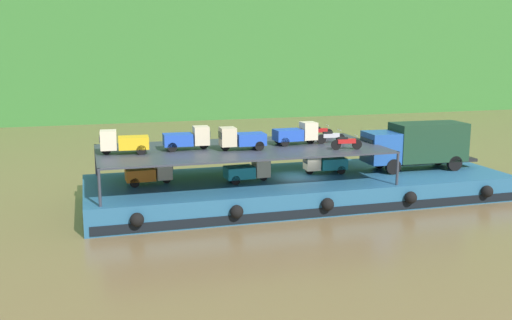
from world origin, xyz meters
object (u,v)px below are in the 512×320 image
object	(u,v)px
mini_truck_lower_mid	(324,163)
mini_truck_upper_stern	(124,142)
mini_truck_lower_stern	(150,173)
cargo_barge	(299,188)
mini_truck_lower_aft	(248,171)
motorcycle_upper_port	(346,143)
motorcycle_upper_stbd	(319,132)
motorcycle_upper_centre	(331,137)
mini_truck_upper_mid	(187,138)
covered_lorry	(417,144)
mini_truck_upper_bow	(296,134)
mini_truck_upper_fore	(241,138)

from	to	relation	value
mini_truck_lower_mid	mini_truck_upper_stern	world-z (taller)	mini_truck_upper_stern
mini_truck_lower_stern	cargo_barge	bearing A→B (deg)	-2.92
mini_truck_lower_stern	mini_truck_lower_aft	bearing A→B (deg)	-10.01
mini_truck_lower_mid	mini_truck_upper_stern	distance (m)	12.78
motorcycle_upper_port	motorcycle_upper_stbd	size ratio (longest dim) A/B	1.00
motorcycle_upper_centre	motorcycle_upper_stbd	bearing A→B (deg)	85.96
mini_truck_upper_mid	motorcycle_upper_port	distance (m)	9.50
covered_lorry	motorcycle_upper_stbd	size ratio (longest dim) A/B	4.17
mini_truck_upper_stern	motorcycle_upper_centre	bearing A→B (deg)	-0.02
covered_lorry	mini_truck_upper_mid	size ratio (longest dim) A/B	2.86
mini_truck_lower_aft	motorcycle_upper_port	world-z (taller)	motorcycle_upper_port
mini_truck_lower_stern	motorcycle_upper_stbd	distance (m)	11.86
covered_lorry	motorcycle_upper_port	world-z (taller)	covered_lorry
cargo_barge	covered_lorry	xyz separation A→B (m)	(8.21, -0.20, 2.44)
covered_lorry	mini_truck_upper_bow	bearing A→B (deg)	176.32
mini_truck_upper_mid	motorcycle_upper_port	size ratio (longest dim) A/B	1.46
motorcycle_upper_stbd	mini_truck_upper_fore	bearing A→B (deg)	-154.19
mini_truck_lower_aft	mini_truck_upper_mid	world-z (taller)	mini_truck_upper_mid
covered_lorry	mini_truck_lower_mid	world-z (taller)	covered_lorry
covered_lorry	mini_truck_upper_bow	distance (m)	8.44
mini_truck_upper_mid	motorcycle_upper_port	bearing A→B (deg)	-16.27
mini_truck_upper_mid	motorcycle_upper_centre	bearing A→B (deg)	-1.98
mini_truck_upper_stern	mini_truck_upper_bow	bearing A→B (deg)	1.62
mini_truck_lower_stern	mini_truck_lower_mid	distance (m)	11.16
cargo_barge	mini_truck_upper_fore	bearing A→B (deg)	-171.12
motorcycle_upper_centre	motorcycle_upper_port	bearing A→B (deg)	-90.47
mini_truck_upper_stern	mini_truck_upper_mid	distance (m)	3.75
covered_lorry	mini_truck_lower_stern	distance (m)	17.58
mini_truck_upper_stern	mini_truck_lower_stern	bearing A→B (deg)	16.54
mini_truck_lower_stern	mini_truck_lower_mid	bearing A→B (deg)	-0.38
mini_truck_lower_stern	mini_truck_upper_stern	xyz separation A→B (m)	(-1.47, -0.44, 2.00)
motorcycle_upper_centre	motorcycle_upper_stbd	distance (m)	2.36
cargo_barge	covered_lorry	bearing A→B (deg)	-1.36
covered_lorry	motorcycle_upper_stbd	world-z (taller)	covered_lorry
mini_truck_lower_aft	mini_truck_lower_mid	world-z (taller)	same
mini_truck_lower_stern	mini_truck_upper_stern	distance (m)	2.52
mini_truck_lower_mid	mini_truck_upper_stern	size ratio (longest dim) A/B	0.99
covered_lorry	mini_truck_upper_bow	size ratio (longest dim) A/B	2.85
mini_truck_lower_mid	motorcycle_upper_port	world-z (taller)	motorcycle_upper_port
mini_truck_lower_mid	mini_truck_upper_mid	size ratio (longest dim) A/B	1.00
cargo_barge	mini_truck_lower_stern	world-z (taller)	mini_truck_lower_stern
mini_truck_upper_mid	mini_truck_upper_fore	bearing A→B (deg)	-17.45
mini_truck_upper_mid	mini_truck_upper_bow	bearing A→B (deg)	-0.08
mini_truck_lower_aft	mini_truck_upper_stern	bearing A→B (deg)	175.38
mini_truck_lower_stern	covered_lorry	bearing A→B (deg)	-2.19
covered_lorry	mini_truck_upper_mid	world-z (taller)	mini_truck_upper_mid
cargo_barge	motorcycle_upper_stbd	distance (m)	4.57
mini_truck_lower_aft	mini_truck_upper_mid	distance (m)	4.14
covered_lorry	motorcycle_upper_port	bearing A→B (deg)	-161.03
covered_lorry	mini_truck_lower_stern	bearing A→B (deg)	177.81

